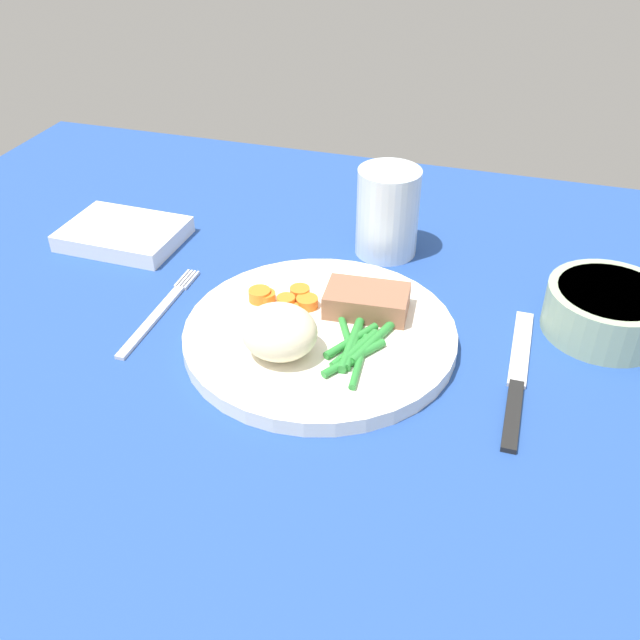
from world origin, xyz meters
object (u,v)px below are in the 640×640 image
(meat_portion, at_px, (367,301))
(salad_bowl, at_px, (608,308))
(dinner_plate, at_px, (320,335))
(knife, at_px, (517,378))
(napkin, at_px, (124,234))
(water_glass, at_px, (387,218))
(fork, at_px, (159,312))

(meat_portion, height_order, salad_bowl, salad_bowl)
(dinner_plate, relative_size, knife, 1.31)
(meat_portion, xyz_separation_m, napkin, (-0.32, 0.08, -0.02))
(salad_bowl, xyz_separation_m, napkin, (-0.56, 0.02, -0.02))
(meat_portion, height_order, water_glass, water_glass)
(water_glass, bearing_deg, knife, -49.27)
(meat_portion, relative_size, salad_bowl, 0.68)
(fork, distance_m, knife, 0.37)
(dinner_plate, xyz_separation_m, meat_portion, (0.04, 0.04, 0.02))
(meat_portion, xyz_separation_m, salad_bowl, (0.23, 0.06, -0.00))
(fork, bearing_deg, water_glass, 40.74)
(salad_bowl, height_order, napkin, salad_bowl)
(water_glass, bearing_deg, meat_portion, -84.79)
(dinner_plate, bearing_deg, knife, -0.85)
(dinner_plate, bearing_deg, fork, -179.16)
(dinner_plate, height_order, fork, dinner_plate)
(water_glass, distance_m, napkin, 0.32)
(napkin, bearing_deg, dinner_plate, -23.25)
(knife, bearing_deg, meat_portion, 168.07)
(salad_bowl, distance_m, napkin, 0.56)
(water_glass, height_order, napkin, water_glass)
(salad_bowl, bearing_deg, fork, -166.81)
(fork, relative_size, salad_bowl, 1.36)
(fork, relative_size, water_glass, 1.60)
(meat_portion, bearing_deg, dinner_plate, -130.60)
(meat_portion, distance_m, napkin, 0.34)
(dinner_plate, bearing_deg, salad_bowl, 20.71)
(knife, xyz_separation_m, napkin, (-0.48, 0.13, 0.01))
(meat_portion, relative_size, water_glass, 0.80)
(napkin, bearing_deg, salad_bowl, -2.33)
(knife, bearing_deg, napkin, 169.47)
(dinner_plate, height_order, water_glass, water_glass)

